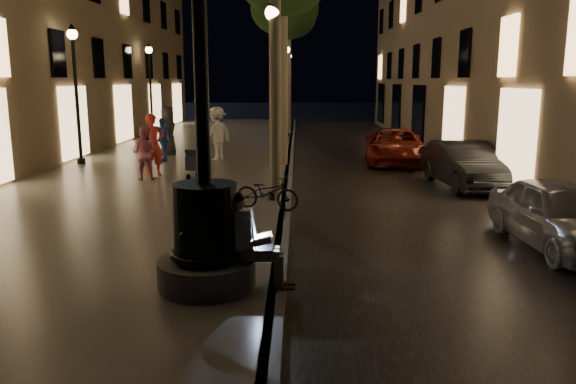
{
  "coord_description": "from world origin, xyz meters",
  "views": [
    {
      "loc": [
        0.29,
        -5.62,
        3.1
      ],
      "look_at": [
        0.14,
        3.0,
        1.39
      ],
      "focal_mm": 35.0,
      "sensor_mm": 36.0,
      "label": 1
    }
  ],
  "objects_px": {
    "fountain_lamppost": "(205,218)",
    "stroller": "(197,162)",
    "lamp_curb_c": "(286,78)",
    "lamp_left_b": "(75,77)",
    "tree_far": "(289,18)",
    "seated_man_laptop": "(249,238)",
    "car_third": "(395,146)",
    "pedestrian_dark": "(168,131)",
    "car_front": "(559,214)",
    "lamp_left_c": "(150,78)",
    "bicycle": "(267,192)",
    "lamp_curb_b": "(282,77)",
    "tree_third": "(285,10)",
    "pedestrian_red": "(153,145)",
    "pedestrian_pink": "(144,153)",
    "car_second": "(464,165)",
    "lamp_curb_d": "(289,78)",
    "lamp_curb_a": "(273,75)",
    "pedestrian_white": "(217,134)",
    "pedestrian_blue": "(163,140)"
  },
  "relations": [
    {
      "from": "fountain_lamppost",
      "to": "stroller",
      "type": "bearing_deg",
      "value": 100.85
    },
    {
      "from": "lamp_curb_c",
      "to": "lamp_left_b",
      "type": "xyz_separation_m",
      "value": [
        -7.1,
        -10.0,
        0.0
      ]
    },
    {
      "from": "tree_far",
      "to": "lamp_left_b",
      "type": "distance_m",
      "value": 14.34
    },
    {
      "from": "seated_man_laptop",
      "to": "lamp_curb_c",
      "type": "bearing_deg",
      "value": 89.77
    },
    {
      "from": "car_third",
      "to": "pedestrian_dark",
      "type": "height_order",
      "value": "pedestrian_dark"
    },
    {
      "from": "lamp_curb_c",
      "to": "stroller",
      "type": "height_order",
      "value": "lamp_curb_c"
    },
    {
      "from": "stroller",
      "to": "car_front",
      "type": "height_order",
      "value": "car_front"
    },
    {
      "from": "pedestrian_dark",
      "to": "car_front",
      "type": "bearing_deg",
      "value": -142.36
    },
    {
      "from": "lamp_left_c",
      "to": "bicycle",
      "type": "distance_m",
      "value": 18.66
    },
    {
      "from": "lamp_curb_b",
      "to": "car_third",
      "type": "bearing_deg",
      "value": -4.31
    },
    {
      "from": "fountain_lamppost",
      "to": "tree_third",
      "type": "distance_m",
      "value": 18.68
    },
    {
      "from": "lamp_curb_c",
      "to": "tree_third",
      "type": "bearing_deg",
      "value": -90.0
    },
    {
      "from": "lamp_curb_b",
      "to": "pedestrian_dark",
      "type": "bearing_deg",
      "value": 174.2
    },
    {
      "from": "car_third",
      "to": "stroller",
      "type": "bearing_deg",
      "value": -138.96
    },
    {
      "from": "lamp_curb_c",
      "to": "pedestrian_red",
      "type": "bearing_deg",
      "value": -107.17
    },
    {
      "from": "stroller",
      "to": "lamp_curb_c",
      "type": "bearing_deg",
      "value": 98.45
    },
    {
      "from": "car_front",
      "to": "pedestrian_pink",
      "type": "bearing_deg",
      "value": 143.86
    },
    {
      "from": "car_second",
      "to": "pedestrian_pink",
      "type": "xyz_separation_m",
      "value": [
        -9.45,
        0.03,
        0.33
      ]
    },
    {
      "from": "tree_third",
      "to": "lamp_left_b",
      "type": "distance_m",
      "value": 9.74
    },
    {
      "from": "seated_man_laptop",
      "to": "lamp_curb_d",
      "type": "bearing_deg",
      "value": 89.83
    },
    {
      "from": "lamp_curb_b",
      "to": "car_second",
      "type": "distance_m",
      "value": 8.0
    },
    {
      "from": "tree_third",
      "to": "tree_far",
      "type": "height_order",
      "value": "tree_far"
    },
    {
      "from": "lamp_left_b",
      "to": "pedestrian_dark",
      "type": "height_order",
      "value": "lamp_left_b"
    },
    {
      "from": "lamp_curb_a",
      "to": "lamp_curb_b",
      "type": "height_order",
      "value": "same"
    },
    {
      "from": "pedestrian_white",
      "to": "pedestrian_blue",
      "type": "relative_size",
      "value": 1.23
    },
    {
      "from": "tree_third",
      "to": "car_front",
      "type": "relative_size",
      "value": 1.91
    },
    {
      "from": "lamp_curb_b",
      "to": "pedestrian_blue",
      "type": "relative_size",
      "value": 3.03
    },
    {
      "from": "car_second",
      "to": "pedestrian_blue",
      "type": "height_order",
      "value": "pedestrian_blue"
    },
    {
      "from": "fountain_lamppost",
      "to": "lamp_left_b",
      "type": "xyz_separation_m",
      "value": [
        -6.4,
        12.0,
        2.02
      ]
    },
    {
      "from": "tree_third",
      "to": "pedestrian_blue",
      "type": "relative_size",
      "value": 4.54
    },
    {
      "from": "pedestrian_dark",
      "to": "bicycle",
      "type": "xyz_separation_m",
      "value": [
        4.44,
        -9.55,
        -0.56
      ]
    },
    {
      "from": "tree_far",
      "to": "car_third",
      "type": "bearing_deg",
      "value": -67.77
    },
    {
      "from": "stroller",
      "to": "pedestrian_blue",
      "type": "relative_size",
      "value": 0.64
    },
    {
      "from": "pedestrian_blue",
      "to": "fountain_lamppost",
      "type": "bearing_deg",
      "value": -10.3
    },
    {
      "from": "tree_third",
      "to": "lamp_curb_a",
      "type": "height_order",
      "value": "tree_third"
    },
    {
      "from": "seated_man_laptop",
      "to": "lamp_curb_b",
      "type": "distance_m",
      "value": 14.19
    },
    {
      "from": "lamp_left_c",
      "to": "car_second",
      "type": "distance_m",
      "value": 18.44
    },
    {
      "from": "lamp_left_b",
      "to": "stroller",
      "type": "bearing_deg",
      "value": -33.41
    },
    {
      "from": "pedestrian_white",
      "to": "bicycle",
      "type": "xyz_separation_m",
      "value": [
        2.3,
        -8.17,
        -0.58
      ]
    },
    {
      "from": "lamp_curb_c",
      "to": "pedestrian_red",
      "type": "height_order",
      "value": "lamp_curb_c"
    },
    {
      "from": "lamp_curb_c",
      "to": "car_third",
      "type": "height_order",
      "value": "lamp_curb_c"
    },
    {
      "from": "tree_third",
      "to": "car_third",
      "type": "xyz_separation_m",
      "value": [
        4.3,
        -4.32,
        -5.49
      ]
    },
    {
      "from": "tree_far",
      "to": "lamp_left_b",
      "type": "height_order",
      "value": "tree_far"
    },
    {
      "from": "stroller",
      "to": "car_front",
      "type": "bearing_deg",
      "value": -19.39
    },
    {
      "from": "pedestrian_dark",
      "to": "lamp_left_c",
      "type": "bearing_deg",
      "value": 16.03
    },
    {
      "from": "fountain_lamppost",
      "to": "lamp_curb_c",
      "type": "distance_m",
      "value": 22.1
    },
    {
      "from": "fountain_lamppost",
      "to": "lamp_curb_d",
      "type": "distance_m",
      "value": 30.08
    },
    {
      "from": "seated_man_laptop",
      "to": "car_second",
      "type": "bearing_deg",
      "value": 57.53
    },
    {
      "from": "lamp_curb_d",
      "to": "pedestrian_red",
      "type": "bearing_deg",
      "value": -100.67
    },
    {
      "from": "pedestrian_blue",
      "to": "pedestrian_pink",
      "type": "bearing_deg",
      "value": -20.92
    }
  ]
}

